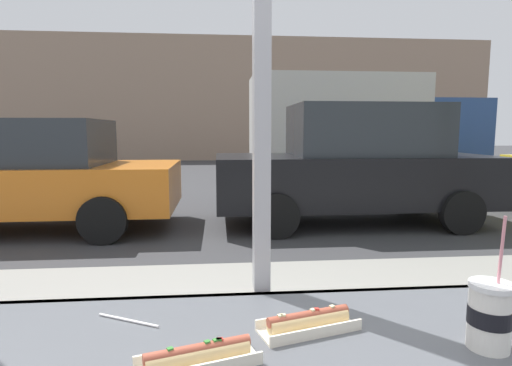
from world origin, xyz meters
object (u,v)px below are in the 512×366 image
hotdog_tray_far (198,356)px  box_truck (359,126)px  hotdog_tray_near (308,321)px  parked_car_black (356,165)px  parked_car_orange (21,174)px  soda_cup_right (490,315)px

hotdog_tray_far → box_truck: size_ratio=0.04×
hotdog_tray_near → parked_car_black: bearing=70.2°
parked_car_orange → box_truck: bearing=36.1°
soda_cup_right → hotdog_tray_far: soda_cup_right is taller
hotdog_tray_far → parked_car_orange: (-2.89, 5.65, -0.18)m
hotdog_tray_far → parked_car_orange: 6.35m
hotdog_tray_far → parked_car_black: size_ratio=0.06×
parked_car_black → soda_cup_right: bearing=-105.8°
hotdog_tray_near → box_truck: (3.75, 10.55, 0.59)m
hotdog_tray_near → box_truck: box_truck is taller
hotdog_tray_far → parked_car_black: parked_car_black is taller
hotdog_tray_far → parked_car_black: bearing=68.3°
hotdog_tray_near → parked_car_black: (1.98, 5.51, -0.08)m
parked_car_black → box_truck: 5.38m
hotdog_tray_near → parked_car_orange: parked_car_orange is taller
parked_car_orange → box_truck: (6.91, 5.04, 0.77)m
soda_cup_right → parked_car_black: bearing=74.2°
soda_cup_right → hotdog_tray_far: size_ratio=1.14×
hotdog_tray_far → hotdog_tray_near: bearing=27.4°
hotdog_tray_far → box_truck: box_truck is taller
box_truck → hotdog_tray_far: bearing=-110.6°
soda_cup_right → parked_car_orange: bearing=122.3°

